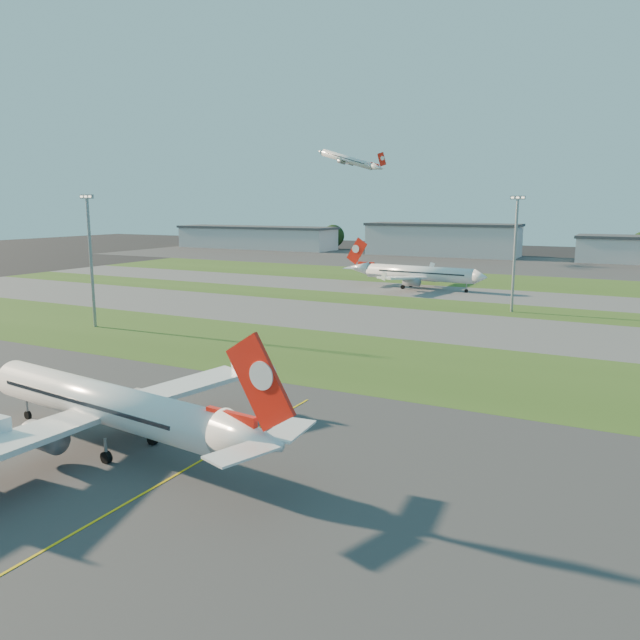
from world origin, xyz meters
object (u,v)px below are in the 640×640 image
Objects in this scene: light_mast_west at (90,252)px; light_mast_centre at (515,246)px; airliner_taxiing at (418,274)px; airliner_parked at (106,405)px.

light_mast_west and light_mast_centre have the same top height.
airliner_taxiing is 1.56× the size of light_mast_west.
light_mast_centre is at bearing 38.66° from light_mast_west.
airliner_parked is 102.97m from light_mast_centre.
airliner_parked is 1.54× the size of light_mast_west.
airliner_taxiing is 1.56× the size of light_mast_centre.
light_mast_west reaches higher than airliner_parked.
light_mast_west reaches higher than airliner_taxiing.
airliner_parked is at bearing 100.02° from airliner_taxiing.
airliner_parked is at bearing -101.59° from light_mast_centre.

